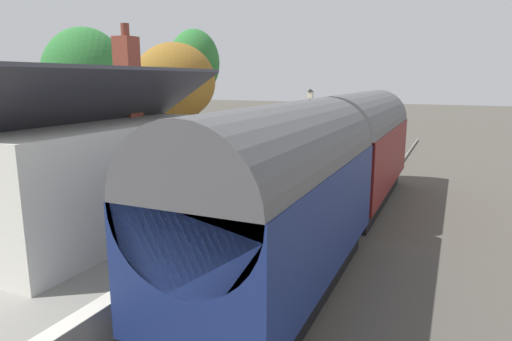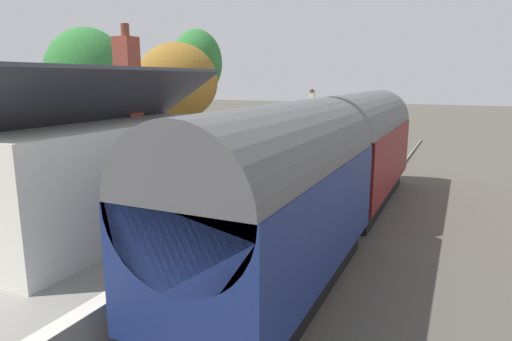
{
  "view_description": "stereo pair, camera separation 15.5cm",
  "coord_description": "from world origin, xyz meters",
  "views": [
    {
      "loc": [
        -11.58,
        -4.36,
        4.84
      ],
      "look_at": [
        1.48,
        1.5,
        1.9
      ],
      "focal_mm": 31.46,
      "sensor_mm": 36.0,
      "label": 1
    },
    {
      "loc": [
        -11.52,
        -4.51,
        4.84
      ],
      "look_at": [
        1.48,
        1.5,
        1.9
      ],
      "focal_mm": 31.46,
      "sensor_mm": 36.0,
      "label": 2
    }
  ],
  "objects": [
    {
      "name": "bench_mid_platform",
      "position": [
        4.72,
        2.89,
        1.37
      ],
      "size": [
        1.4,
        0.44,
        0.88
      ],
      "color": "teal",
      "rests_on": "platform"
    },
    {
      "name": "ground_plane",
      "position": [
        0.0,
        0.0,
        0.0
      ],
      "size": [
        160.0,
        160.0,
        0.0
      ],
      "primitive_type": "plane",
      "color": "#4C473F"
    },
    {
      "name": "rail_far",
      "position": [
        0.0,
        -0.18,
        0.07
      ],
      "size": [
        52.0,
        0.08,
        0.14
      ],
      "primitive_type": "cube",
      "color": "gray",
      "rests_on": "ground"
    },
    {
      "name": "tree_far_right",
      "position": [
        10.73,
        10.84,
        4.65
      ],
      "size": [
        4.83,
        4.68,
        6.89
      ],
      "color": "#4C3828",
      "rests_on": "ground"
    },
    {
      "name": "lamp_post_platform",
      "position": [
        9.0,
        2.06,
        3.34
      ],
      "size": [
        0.32,
        0.5,
        3.47
      ],
      "color": "black",
      "rests_on": "platform"
    },
    {
      "name": "planter_under_sign",
      "position": [
        1.74,
        2.8,
        1.33
      ],
      "size": [
        0.51,
        0.51,
        0.8
      ],
      "color": "teal",
      "rests_on": "platform"
    },
    {
      "name": "platform",
      "position": [
        0.0,
        3.87,
        0.45
      ],
      "size": [
        32.0,
        5.74,
        0.9
      ],
      "primitive_type": "cube",
      "color": "gray",
      "rests_on": "ground"
    },
    {
      "name": "bench_near_building",
      "position": [
        7.64,
        2.95,
        1.37
      ],
      "size": [
        1.41,
        0.45,
        0.88
      ],
      "color": "teal",
      "rests_on": "platform"
    },
    {
      "name": "rail_near",
      "position": [
        0.0,
        -1.62,
        0.07
      ],
      "size": [
        52.0,
        0.08,
        0.14
      ],
      "primitive_type": "cube",
      "color": "gray",
      "rests_on": "ground"
    },
    {
      "name": "tree_behind_building",
      "position": [
        4.41,
        11.39,
        4.87
      ],
      "size": [
        3.89,
        3.9,
        7.13
      ],
      "color": "#4C3828",
      "rests_on": "ground"
    },
    {
      "name": "bench_platform_end",
      "position": [
        4.06,
        3.06,
        1.37
      ],
      "size": [
        1.41,
        0.48,
        0.88
      ],
      "color": "teal",
      "rests_on": "platform"
    },
    {
      "name": "tree_distant",
      "position": [
        13.83,
        11.39,
        5.78
      ],
      "size": [
        3.33,
        3.2,
        7.94
      ],
      "color": "#4C3828",
      "rests_on": "ground"
    },
    {
      "name": "planter_bench_right",
      "position": [
        10.69,
        2.72,
        1.45
      ],
      "size": [
        0.7,
        0.7,
        1.03
      ],
      "color": "gray",
      "rests_on": "platform"
    },
    {
      "name": "station_sign_board",
      "position": [
        0.54,
        2.03,
        2.08
      ],
      "size": [
        0.96,
        0.06,
        1.57
      ],
      "color": "black",
      "rests_on": "platform"
    },
    {
      "name": "train",
      "position": [
        1.86,
        -0.9,
        2.21
      ],
      "size": [
        16.91,
        2.73,
        4.32
      ],
      "color": "black",
      "rests_on": "ground"
    },
    {
      "name": "station_building",
      "position": [
        -2.96,
        4.5,
        2.44
      ],
      "size": [
        7.29,
        4.31,
        5.49
      ],
      "color": "silver",
      "rests_on": "platform"
    },
    {
      "name": "platform_edge_coping",
      "position": [
        0.0,
        1.18,
        0.9
      ],
      "size": [
        32.0,
        0.36,
        0.02
      ],
      "primitive_type": "cube",
      "color": "beige",
      "rests_on": "platform"
    }
  ]
}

